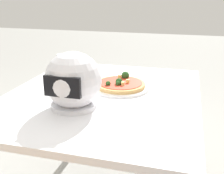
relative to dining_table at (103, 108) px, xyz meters
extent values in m
cube|color=white|center=(0.00, 0.00, 0.07)|extent=(0.92, 1.09, 0.03)
cylinder|color=white|center=(-0.40, -0.48, -0.29)|extent=(0.05, 0.05, 0.68)
cylinder|color=white|center=(0.40, -0.48, -0.29)|extent=(0.05, 0.05, 0.68)
cylinder|color=white|center=(-0.06, -0.10, 0.09)|extent=(0.30, 0.30, 0.01)
cylinder|color=tan|center=(-0.06, -0.10, 0.10)|extent=(0.26, 0.26, 0.02)
cylinder|color=red|center=(-0.06, -0.10, 0.11)|extent=(0.23, 0.23, 0.00)
sphere|color=#234C1E|center=(-0.07, -0.18, 0.13)|extent=(0.04, 0.04, 0.04)
sphere|color=#234C1E|center=(-0.01, -0.04, 0.12)|extent=(0.03, 0.03, 0.03)
sphere|color=#234C1E|center=(-0.06, -0.05, 0.12)|extent=(0.03, 0.03, 0.03)
sphere|color=#234C1E|center=(-0.06, -0.07, 0.12)|extent=(0.04, 0.04, 0.04)
cylinder|color=#E0D172|center=(-0.10, -0.10, 0.12)|extent=(0.02, 0.02, 0.02)
cylinder|color=#E0D172|center=(-0.04, -0.16, 0.12)|extent=(0.02, 0.02, 0.02)
cylinder|color=#E0D172|center=(-0.09, -0.05, 0.12)|extent=(0.02, 0.02, 0.02)
sphere|color=silver|center=(0.07, 0.19, 0.20)|extent=(0.24, 0.24, 0.24)
cylinder|color=silver|center=(0.07, 0.19, 0.09)|extent=(0.20, 0.20, 0.02)
cube|color=black|center=(0.07, 0.30, 0.21)|extent=(0.15, 0.02, 0.08)
cylinder|color=silver|center=(0.38, -0.35, 0.13)|extent=(0.07, 0.07, 0.10)
camera|label=1|loc=(-0.38, 1.22, 0.56)|focal=44.35mm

